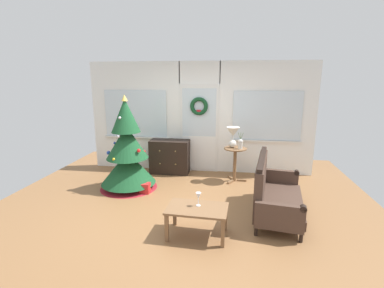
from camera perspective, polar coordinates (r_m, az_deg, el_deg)
name	(u,v)px	position (r m, az deg, el deg)	size (l,w,h in m)	color
ground_plane	(185,208)	(5.00, -1.51, -12.65)	(6.76, 6.76, 0.00)	brown
back_wall_with_door	(199,117)	(6.63, 1.49, 5.37)	(5.20, 0.19, 2.55)	white
christmas_tree	(127,155)	(5.78, -12.85, -2.13)	(1.14, 1.14, 1.87)	#4C331E
dresser_cabinet	(170,157)	(6.64, -4.48, -2.53)	(0.90, 0.45, 0.78)	black
settee_sofa	(272,192)	(4.82, 15.85, -9.30)	(0.92, 1.69, 0.96)	black
side_table	(235,158)	(6.12, 8.63, -2.76)	(0.50, 0.48, 0.73)	brown
table_lamp	(233,134)	(6.04, 8.22, 1.92)	(0.28, 0.28, 0.44)	silver
flower_vase	(240,143)	(5.98, 9.70, 0.12)	(0.11, 0.10, 0.35)	beige
coffee_table	(197,212)	(4.06, 1.04, -13.46)	(0.87, 0.56, 0.42)	brown
wine_glass	(198,196)	(4.03, 1.29, -10.45)	(0.08, 0.08, 0.20)	silver
gift_box	(145,188)	(5.64, -9.45, -8.70)	(0.19, 0.18, 0.19)	red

